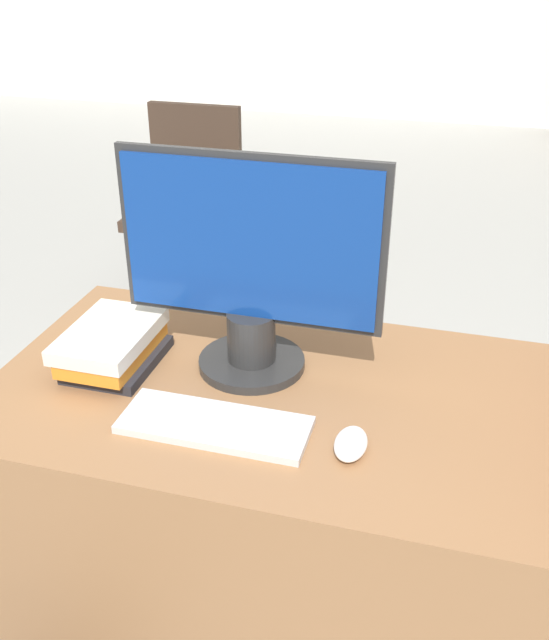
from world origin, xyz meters
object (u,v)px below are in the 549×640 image
mouse (351,444)px  book_stack (113,346)px  monitor (250,269)px  keyboard (215,425)px  far_chair (188,195)px

mouse → book_stack: book_stack is taller
monitor → book_stack: (-0.29, -0.07, -0.19)m
mouse → monitor: bearing=138.5°
keyboard → book_stack: (-0.29, 0.16, 0.04)m
monitor → far_chair: (-0.84, 1.70, -0.47)m
far_chair → mouse: bearing=-83.9°
keyboard → mouse: mouse is taller
far_chair → keyboard: bearing=-90.1°
keyboard → far_chair: far_chair is taller
book_stack → far_chair: 1.88m
monitor → keyboard: bearing=-90.4°
book_stack → far_chair: bearing=107.2°
book_stack → far_chair: size_ratio=0.28×
keyboard → far_chair: size_ratio=0.40×
monitor → keyboard: (-0.00, -0.23, -0.22)m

